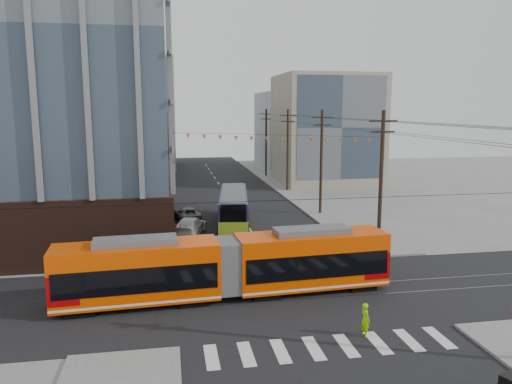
% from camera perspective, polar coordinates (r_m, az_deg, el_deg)
% --- Properties ---
extents(ground, '(160.00, 160.00, 0.00)m').
position_cam_1_polar(ground, '(27.48, 6.43, -14.41)').
color(ground, slate).
extents(bg_bldg_nw_near, '(18.00, 16.00, 18.00)m').
position_cam_1_polar(bg_bldg_nw_near, '(76.70, -17.43, 7.54)').
color(bg_bldg_nw_near, '#8C99A5').
rests_on(bg_bldg_nw_near, ground).
extents(bg_bldg_ne_near, '(14.00, 14.00, 16.00)m').
position_cam_1_polar(bg_bldg_ne_near, '(75.78, 7.96, 7.10)').
color(bg_bldg_ne_near, gray).
rests_on(bg_bldg_ne_near, ground).
extents(bg_bldg_nw_far, '(16.00, 18.00, 20.00)m').
position_cam_1_polar(bg_bldg_nw_far, '(96.30, -14.16, 8.60)').
color(bg_bldg_nw_far, gray).
rests_on(bg_bldg_nw_far, ground).
extents(bg_bldg_ne_far, '(16.00, 16.00, 14.00)m').
position_cam_1_polar(bg_bldg_ne_far, '(95.54, 5.40, 7.04)').
color(bg_bldg_ne_far, '#8C99A5').
rests_on(bg_bldg_ne_far, ground).
extents(utility_pole_far, '(0.30, 0.30, 11.00)m').
position_cam_1_polar(utility_pole_far, '(81.78, 1.16, 5.61)').
color(utility_pole_far, black).
rests_on(utility_pole_far, ground).
extents(streetcar, '(19.84, 4.04, 3.80)m').
position_cam_1_polar(streetcar, '(29.83, -3.26, -8.50)').
color(streetcar, '#E74200').
rests_on(streetcar, ground).
extents(city_bus, '(4.13, 12.07, 3.35)m').
position_cam_1_polar(city_bus, '(47.77, -2.58, -1.87)').
color(city_bus, '#221F4B').
rests_on(city_bus, ground).
extents(parked_car_silver, '(2.19, 4.34, 1.37)m').
position_cam_1_polar(parked_car_silver, '(38.08, -6.83, -6.44)').
color(parked_car_silver, '#969BA4').
rests_on(parked_car_silver, ground).
extents(parked_car_white, '(3.57, 5.72, 1.54)m').
position_cam_1_polar(parked_car_white, '(44.90, -7.53, -3.87)').
color(parked_car_white, silver).
rests_on(parked_car_white, ground).
extents(parked_car_grey, '(3.02, 5.15, 1.35)m').
position_cam_1_polar(parked_car_grey, '(50.60, -7.89, -2.46)').
color(parked_car_grey, slate).
rests_on(parked_car_grey, ground).
extents(pedestrian, '(0.50, 0.68, 1.71)m').
position_cam_1_polar(pedestrian, '(25.89, 12.37, -14.07)').
color(pedestrian, '#82DA05').
rests_on(pedestrian, ground).
extents(jersey_barrier, '(1.20, 4.40, 0.87)m').
position_cam_1_polar(jersey_barrier, '(42.65, 11.81, -5.18)').
color(jersey_barrier, slate).
rests_on(jersey_barrier, ground).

